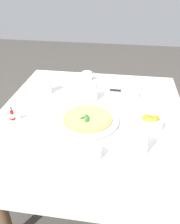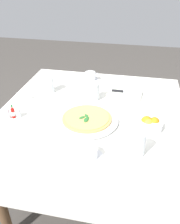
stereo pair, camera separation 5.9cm
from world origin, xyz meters
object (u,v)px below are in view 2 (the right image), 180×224
object	(u,v)px
pizza_plate	(87,120)
water_glass_right_edge	(94,93)
coffee_cup_near_left	(89,153)
pizza	(87,118)
pepper_shaker	(8,114)
water_glass_far_left	(49,86)
water_glass_far_right	(138,145)
dinner_knife	(125,92)
salt_shaker	(19,113)
napkin_folded	(125,94)
citrus_bowl	(148,124)
coffee_cup_back_corner	(90,77)
menu_card	(25,96)
hot_sauce_bottle	(13,112)

from	to	relation	value
pizza_plate	water_glass_right_edge	bearing A→B (deg)	92.48
coffee_cup_near_left	water_glass_right_edge	world-z (taller)	water_glass_right_edge
pizza	pepper_shaker	size ratio (longest dim) A/B	4.83
water_glass_far_left	water_glass_right_edge	bearing A→B (deg)	-9.01
pizza	water_glass_far_right	distance (m)	0.35
pizza_plate	coffee_cup_near_left	bearing A→B (deg)	-75.89
dinner_knife	salt_shaker	bearing A→B (deg)	-144.69
pizza	dinner_knife	xyz separation A→B (m)	(0.18, 0.36, -0.00)
pizza_plate	napkin_folded	distance (m)	0.40
water_glass_far_right	salt_shaker	xyz separation A→B (m)	(-0.67, 0.18, -0.03)
pizza_plate	salt_shaker	size ratio (longest dim) A/B	6.14
water_glass_right_edge	napkin_folded	xyz separation A→B (m)	(0.19, 0.11, -0.04)
citrus_bowl	pepper_shaker	bearing A→B (deg)	-175.59
water_glass_right_edge	water_glass_far_right	xyz separation A→B (m)	(0.29, -0.46, -0.00)
water_glass_right_edge	dinner_knife	world-z (taller)	water_glass_right_edge
citrus_bowl	pizza	bearing A→B (deg)	-178.81
pizza_plate	salt_shaker	distance (m)	0.39
water_glass_far_left	water_glass_far_right	bearing A→B (deg)	-40.09
coffee_cup_back_corner	menu_card	xyz separation A→B (m)	(-0.35, -0.38, -0.00)
coffee_cup_back_corner	pepper_shaker	world-z (taller)	coffee_cup_back_corner
dinner_knife	hot_sauce_bottle	size ratio (longest dim) A/B	2.35
water_glass_far_left	salt_shaker	distance (m)	0.34
salt_shaker	coffee_cup_near_left	bearing A→B (deg)	-28.31
water_glass_far_left	napkin_folded	size ratio (longest dim) A/B	0.48
dinner_knife	pepper_shaker	bearing A→B (deg)	-145.86
water_glass_right_edge	napkin_folded	world-z (taller)	water_glass_right_edge
coffee_cup_back_corner	hot_sauce_bottle	distance (m)	0.67
pizza_plate	water_glass_far_right	xyz separation A→B (m)	(0.28, -0.21, 0.04)
water_glass_far_left	dinner_knife	bearing A→B (deg)	6.49
pizza_plate	citrus_bowl	xyz separation A→B (m)	(0.33, 0.01, 0.02)
salt_shaker	pepper_shaker	size ratio (longest dim) A/B	1.00
water_glass_far_right	water_glass_right_edge	bearing A→B (deg)	122.39
pizza	water_glass_right_edge	bearing A→B (deg)	92.47
coffee_cup_back_corner	water_glass_far_left	world-z (taller)	water_glass_far_left
water_glass_right_edge	salt_shaker	size ratio (longest dim) A/B	2.10
water_glass_far_left	citrus_bowl	xyz separation A→B (m)	(0.66, -0.30, -0.02)
salt_shaker	water_glass_right_edge	bearing A→B (deg)	37.15
dinner_knife	pizza	bearing A→B (deg)	-116.01
napkin_folded	coffee_cup_back_corner	bearing A→B (deg)	151.73
hot_sauce_bottle	citrus_bowl	bearing A→B (deg)	3.81
coffee_cup_back_corner	menu_card	distance (m)	0.51
coffee_cup_back_corner	salt_shaker	size ratio (longest dim) A/B	2.31
water_glass_right_edge	salt_shaker	bearing A→B (deg)	-142.85
water_glass_far_right	citrus_bowl	bearing A→B (deg)	77.16
pizza_plate	pepper_shaker	world-z (taller)	pepper_shaker
pizza	dinner_knife	bearing A→B (deg)	63.32
citrus_bowl	water_glass_far_right	bearing A→B (deg)	-102.84
coffee_cup_back_corner	water_glass_right_edge	distance (m)	0.30
pizza	water_glass_right_edge	size ratio (longest dim) A/B	2.30
coffee_cup_near_left	citrus_bowl	size ratio (longest dim) A/B	0.87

